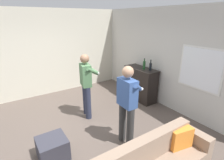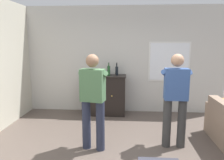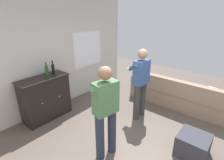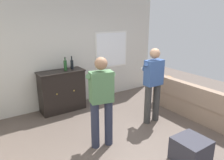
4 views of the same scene
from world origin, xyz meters
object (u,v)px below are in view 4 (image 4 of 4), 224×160
object	(u,v)px
ottoman	(191,150)
person_standing_right	(153,82)
bottle_wine_green	(72,64)
couch	(200,105)
bottle_liquor_amber	(65,65)
sideboard_cabinet	(62,91)
person_standing_left	(101,98)

from	to	relation	value
ottoman	person_standing_right	world-z (taller)	person_standing_right
bottle_wine_green	ottoman	bearing A→B (deg)	-77.80
couch	bottle_wine_green	distance (m)	3.24
bottle_wine_green	bottle_liquor_amber	xyz separation A→B (m)	(-0.20, -0.06, 0.01)
sideboard_cabinet	ottoman	size ratio (longest dim) A/B	2.18
sideboard_cabinet	ottoman	bearing A→B (deg)	-72.00
couch	person_standing_right	bearing A→B (deg)	153.27
sideboard_cabinet	ottoman	distance (m)	3.27
bottle_liquor_amber	ottoman	bearing A→B (deg)	-74.05
sideboard_cabinet	bottle_wine_green	bearing A→B (deg)	9.30
bottle_wine_green	person_standing_left	world-z (taller)	person_standing_left
sideboard_cabinet	person_standing_right	bearing A→B (deg)	-49.42
couch	ottoman	size ratio (longest dim) A/B	5.04
sideboard_cabinet	person_standing_left	world-z (taller)	person_standing_left
bottle_wine_green	couch	bearing A→B (deg)	-46.36
ottoman	person_standing_right	size ratio (longest dim) A/B	0.31
sideboard_cabinet	bottle_wine_green	xyz separation A→B (m)	(0.32, 0.05, 0.64)
ottoman	person_standing_left	xyz separation A→B (m)	(-0.99, 1.21, 0.74)
couch	person_standing_right	xyz separation A→B (m)	(-1.04, 0.52, 0.61)
bottle_wine_green	person_standing_left	xyz separation A→B (m)	(-0.31, -1.93, -0.22)
bottle_wine_green	person_standing_right	size ratio (longest dim) A/B	0.19
couch	person_standing_left	xyz separation A→B (m)	(-2.47, 0.33, 0.61)
ottoman	person_standing_left	distance (m)	1.73
bottle_wine_green	person_standing_right	world-z (taller)	person_standing_right
person_standing_left	person_standing_right	world-z (taller)	same
bottle_liquor_amber	person_standing_left	xyz separation A→B (m)	(-0.11, -1.87, -0.23)
person_standing_left	ottoman	bearing A→B (deg)	-50.78
couch	sideboard_cabinet	world-z (taller)	sideboard_cabinet
couch	person_standing_right	size ratio (longest dim) A/B	1.56
ottoman	bottle_liquor_amber	bearing A→B (deg)	105.95
ottoman	person_standing_left	world-z (taller)	person_standing_left
bottle_liquor_amber	bottle_wine_green	bearing A→B (deg)	17.08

